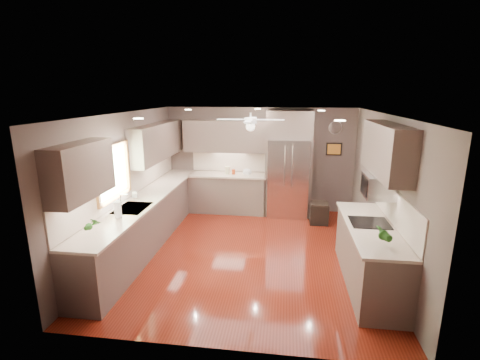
% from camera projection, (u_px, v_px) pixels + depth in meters
% --- Properties ---
extents(floor, '(5.00, 5.00, 0.00)m').
position_uv_depth(floor, '(248.00, 252.00, 6.36)').
color(floor, '#51140A').
rests_on(floor, ground).
extents(ceiling, '(5.00, 5.00, 0.00)m').
position_uv_depth(ceiling, '(249.00, 114.00, 5.75)').
color(ceiling, white).
rests_on(ceiling, ground).
extents(wall_back, '(4.50, 0.00, 4.50)m').
position_uv_depth(wall_back, '(259.00, 160.00, 8.46)').
color(wall_back, brown).
rests_on(wall_back, ground).
extents(wall_front, '(4.50, 0.00, 4.50)m').
position_uv_depth(wall_front, '(223.00, 249.00, 3.65)').
color(wall_front, brown).
rests_on(wall_front, ground).
extents(wall_left, '(0.00, 5.00, 5.00)m').
position_uv_depth(wall_left, '(126.00, 182.00, 6.34)').
color(wall_left, brown).
rests_on(wall_left, ground).
extents(wall_right, '(0.00, 5.00, 5.00)m').
position_uv_depth(wall_right, '(383.00, 191.00, 5.77)').
color(wall_right, brown).
rests_on(wall_right, ground).
extents(canister_c, '(0.15, 0.15, 0.19)m').
position_uv_depth(canister_c, '(228.00, 170.00, 8.30)').
color(canister_c, beige).
rests_on(canister_c, back_run).
extents(canister_d, '(0.09, 0.09, 0.12)m').
position_uv_depth(canister_d, '(234.00, 172.00, 8.29)').
color(canister_d, '#92300F').
rests_on(canister_d, back_run).
extents(soap_bottle, '(0.11, 0.11, 0.18)m').
position_uv_depth(soap_bottle, '(135.00, 194.00, 6.35)').
color(soap_bottle, white).
rests_on(soap_bottle, left_run).
extents(potted_plant_left, '(0.17, 0.12, 0.31)m').
position_uv_depth(potted_plant_left, '(92.00, 224.00, 4.74)').
color(potted_plant_left, '#215518').
rests_on(potted_plant_left, left_run).
extents(potted_plant_right, '(0.21, 0.19, 0.31)m').
position_uv_depth(potted_plant_right, '(383.00, 234.00, 4.42)').
color(potted_plant_right, '#215518').
rests_on(potted_plant_right, right_run).
extents(bowl, '(0.24, 0.24, 0.05)m').
position_uv_depth(bowl, '(247.00, 173.00, 8.28)').
color(bowl, beige).
rests_on(bowl, back_run).
extents(left_run, '(0.65, 4.70, 1.45)m').
position_uv_depth(left_run, '(147.00, 219.00, 6.63)').
color(left_run, brown).
rests_on(left_run, ground).
extents(back_run, '(1.85, 0.65, 1.45)m').
position_uv_depth(back_run, '(228.00, 192.00, 8.45)').
color(back_run, brown).
rests_on(back_run, ground).
extents(uppers, '(4.50, 4.70, 0.95)m').
position_uv_depth(uppers, '(214.00, 144.00, 6.68)').
color(uppers, brown).
rests_on(uppers, wall_left).
extents(window, '(0.05, 1.12, 0.92)m').
position_uv_depth(window, '(113.00, 172.00, 5.78)').
color(window, '#BFF2B2').
rests_on(window, wall_left).
extents(sink, '(0.50, 0.70, 0.32)m').
position_uv_depth(sink, '(132.00, 210.00, 5.90)').
color(sink, silver).
rests_on(sink, left_run).
extents(refrigerator, '(1.06, 0.75, 2.45)m').
position_uv_depth(refrigerator, '(288.00, 166.00, 8.05)').
color(refrigerator, silver).
rests_on(refrigerator, ground).
extents(right_run, '(0.70, 2.20, 1.45)m').
position_uv_depth(right_run, '(370.00, 254.00, 5.23)').
color(right_run, brown).
rests_on(right_run, ground).
extents(microwave, '(0.43, 0.55, 0.34)m').
position_uv_depth(microwave, '(378.00, 186.00, 5.21)').
color(microwave, silver).
rests_on(microwave, wall_right).
extents(ceiling_fan, '(1.18, 1.18, 0.32)m').
position_uv_depth(ceiling_fan, '(251.00, 122.00, 6.08)').
color(ceiling_fan, white).
rests_on(ceiling_fan, ceiling).
extents(recessed_lights, '(2.84, 3.14, 0.01)m').
position_uv_depth(recessed_lights, '(249.00, 113.00, 6.14)').
color(recessed_lights, white).
rests_on(recessed_lights, ceiling).
extents(wall_clock, '(0.30, 0.03, 0.30)m').
position_uv_depth(wall_clock, '(335.00, 128.00, 8.02)').
color(wall_clock, white).
rests_on(wall_clock, wall_back).
extents(framed_print, '(0.36, 0.03, 0.30)m').
position_uv_depth(framed_print, '(334.00, 149.00, 8.14)').
color(framed_print, black).
rests_on(framed_print, wall_back).
extents(stool, '(0.40, 0.40, 0.47)m').
position_uv_depth(stool, '(319.00, 213.00, 7.72)').
color(stool, black).
rests_on(stool, ground).
extents(paper_towel, '(0.11, 0.11, 0.28)m').
position_uv_depth(paper_towel, '(118.00, 210.00, 5.38)').
color(paper_towel, white).
rests_on(paper_towel, left_run).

